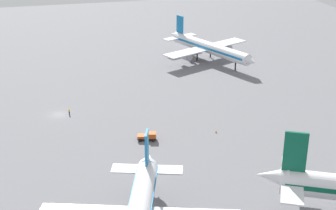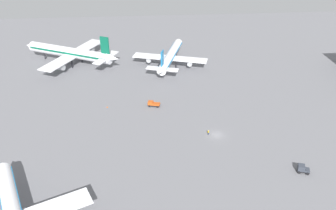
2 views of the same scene
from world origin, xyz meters
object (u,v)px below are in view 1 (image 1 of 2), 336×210
Objects in this scene: safety_cone_near_gate at (216,132)px; airplane_at_gate at (209,47)px; ground_crew_worker at (69,111)px; pushback_tractor at (148,136)px.

airplane_at_gate is at bearing 163.32° from safety_cone_near_gate.
airplane_at_gate is 24.25× the size of ground_crew_worker.
airplane_at_gate reaches higher than pushback_tractor.
airplane_at_gate reaches higher than safety_cone_near_gate.
ground_crew_worker is at bearing -120.77° from safety_cone_near_gate.
airplane_at_gate is 57.81m from safety_cone_near_gate.
airplane_at_gate is at bearing 73.16° from pushback_tractor.
pushback_tractor is at bearing -91.02° from safety_cone_near_gate.
pushback_tractor reaches higher than ground_crew_worker.
airplane_at_gate is 67.50× the size of safety_cone_near_gate.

